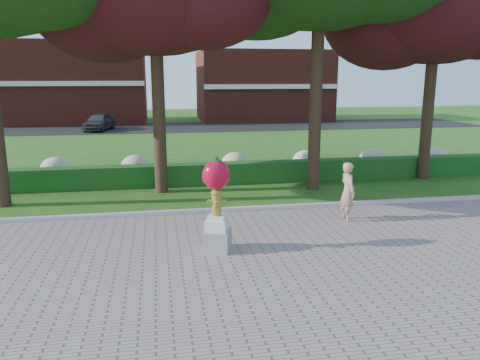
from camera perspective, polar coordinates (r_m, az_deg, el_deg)
The scene contains 11 objects.
ground at distance 11.49m, azimuth 1.02°, elevation -8.15°, with size 100.00×100.00×0.00m, color #285114.
walkway at distance 7.96m, azimuth 6.83°, elevation -18.00°, with size 40.00×14.00×0.04m, color gray.
curb at distance 14.27m, azimuth -1.29°, elevation -3.68°, with size 40.00×0.18×0.15m, color #ADADA5.
lawn_hedge at distance 18.04m, azimuth -3.24°, elevation 0.81°, with size 24.00×0.70×0.80m, color #174714.
hydrangea_row at distance 19.06m, azimuth -1.90°, elevation 1.91°, with size 20.10×1.10×0.99m.
street at distance 38.81m, azimuth -6.98°, elevation 6.43°, with size 50.00×8.00×0.02m, color black.
building_left at distance 45.25m, azimuth -20.53°, elevation 11.03°, with size 14.00×8.00×7.00m, color maroon.
building_right at distance 45.68m, azimuth 2.75°, elevation 11.42°, with size 12.00×8.00×6.40m, color maroon.
hydrant_sculpture at distance 10.82m, azimuth -2.88°, elevation -2.67°, with size 0.76×0.76×2.23m.
woman at distance 13.54m, azimuth 13.00°, elevation -1.37°, with size 0.61×0.40×1.68m, color tan.
parked_car at distance 37.58m, azimuth -16.79°, elevation 6.83°, with size 1.57×3.90×1.33m, color #383B3F.
Camera 1 is at (-2.07, -10.55, 4.05)m, focal length 35.00 mm.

